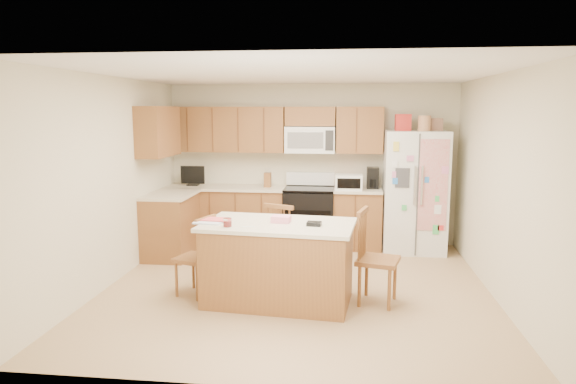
# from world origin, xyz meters

# --- Properties ---
(ground) EXTENTS (4.50, 4.50, 0.00)m
(ground) POSITION_xyz_m (0.00, 0.00, 0.00)
(ground) COLOR tan
(ground) RESTS_ON ground
(room_shell) EXTENTS (4.60, 4.60, 2.52)m
(room_shell) POSITION_xyz_m (0.00, 0.00, 1.44)
(room_shell) COLOR beige
(room_shell) RESTS_ON ground
(cabinetry) EXTENTS (3.36, 1.56, 2.15)m
(cabinetry) POSITION_xyz_m (-0.98, 1.79, 0.91)
(cabinetry) COLOR brown
(cabinetry) RESTS_ON ground
(stove) EXTENTS (0.76, 0.65, 1.13)m
(stove) POSITION_xyz_m (0.00, 1.94, 0.47)
(stove) COLOR black
(stove) RESTS_ON ground
(refrigerator) EXTENTS (0.90, 0.79, 2.04)m
(refrigerator) POSITION_xyz_m (1.57, 1.87, 0.92)
(refrigerator) COLOR white
(refrigerator) RESTS_ON ground
(island) EXTENTS (1.76, 1.10, 0.98)m
(island) POSITION_xyz_m (-0.16, -0.46, 0.45)
(island) COLOR brown
(island) RESTS_ON ground
(windsor_chair_left) EXTENTS (0.49, 0.50, 0.92)m
(windsor_chair_left) POSITION_xyz_m (-1.11, -0.35, 0.44)
(windsor_chair_left) COLOR brown
(windsor_chair_left) RESTS_ON ground
(windsor_chair_back) EXTENTS (0.54, 0.53, 0.98)m
(windsor_chair_back) POSITION_xyz_m (-0.18, 0.30, 0.46)
(windsor_chair_back) COLOR brown
(windsor_chair_back) RESTS_ON ground
(windsor_chair_right) EXTENTS (0.52, 0.54, 1.04)m
(windsor_chair_right) POSITION_xyz_m (0.90, -0.36, 0.49)
(windsor_chair_right) COLOR brown
(windsor_chair_right) RESTS_ON ground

